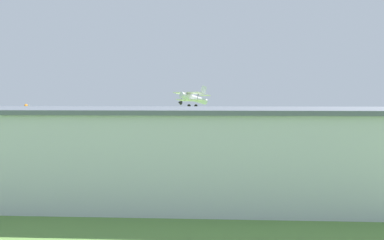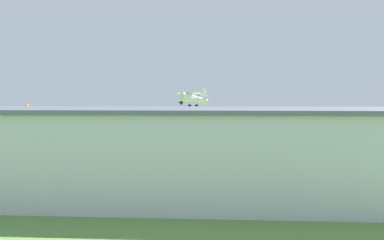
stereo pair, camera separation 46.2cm
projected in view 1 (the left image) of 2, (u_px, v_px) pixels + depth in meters
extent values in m
plane|color=#608C42|center=(178.00, 145.00, 77.06)|extent=(400.00, 400.00, 0.00)
cube|color=silver|center=(180.00, 156.00, 36.66)|extent=(37.45, 13.45, 7.08)
cube|color=slate|center=(180.00, 110.00, 36.46)|extent=(38.07, 14.08, 0.35)
cube|color=#384251|center=(186.00, 154.00, 42.63)|extent=(10.00, 0.60, 5.81)
cylinder|color=silver|center=(194.00, 98.00, 79.45)|extent=(4.84, 4.92, 2.23)
cone|color=black|center=(180.00, 102.00, 77.47)|extent=(1.10, 1.10, 0.85)
cube|color=silver|center=(191.00, 100.00, 79.06)|extent=(6.01, 5.92, 0.42)
cube|color=silver|center=(188.00, 93.00, 78.59)|extent=(6.01, 5.92, 0.42)
cube|color=silver|center=(204.00, 90.00, 80.85)|extent=(1.02, 1.04, 1.50)
cube|color=silver|center=(205.00, 95.00, 81.04)|extent=(2.49, 2.46, 0.27)
cylinder|color=black|center=(189.00, 106.00, 80.07)|extent=(0.55, 0.56, 0.64)
cylinder|color=black|center=(196.00, 106.00, 78.60)|extent=(0.55, 0.56, 0.64)
cylinder|color=#332D28|center=(182.00, 97.00, 80.56)|extent=(0.31, 0.32, 1.33)
cylinder|color=#332D28|center=(198.00, 97.00, 77.10)|extent=(0.31, 0.32, 1.33)
cube|color=orange|center=(13.00, 164.00, 51.12)|extent=(2.07, 4.18, 0.74)
cube|color=#2D3842|center=(13.00, 159.00, 51.09)|extent=(1.70, 2.39, 0.52)
cylinder|color=black|center=(16.00, 169.00, 49.76)|extent=(0.28, 0.66, 0.64)
cylinder|color=black|center=(1.00, 169.00, 49.78)|extent=(0.28, 0.66, 0.64)
cylinder|color=black|center=(25.00, 166.00, 52.50)|extent=(0.28, 0.66, 0.64)
cylinder|color=black|center=(11.00, 166.00, 52.52)|extent=(0.28, 0.66, 0.64)
cylinder|color=orange|center=(359.00, 174.00, 46.55)|extent=(0.42, 0.42, 0.79)
cylinder|color=navy|center=(360.00, 167.00, 46.52)|extent=(0.50, 0.50, 0.56)
sphere|color=beige|center=(360.00, 164.00, 46.50)|extent=(0.21, 0.21, 0.21)
cylinder|color=#33723F|center=(304.00, 165.00, 52.68)|extent=(0.43, 0.43, 0.80)
cylinder|color=#33723F|center=(304.00, 159.00, 52.65)|extent=(0.51, 0.51, 0.56)
sphere|color=brown|center=(304.00, 156.00, 52.63)|extent=(0.22, 0.22, 0.22)
cylinder|color=silver|center=(30.00, 124.00, 81.61)|extent=(0.12, 0.12, 6.83)
cone|color=orange|center=(26.00, 106.00, 81.51)|extent=(1.05, 1.43, 0.60)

